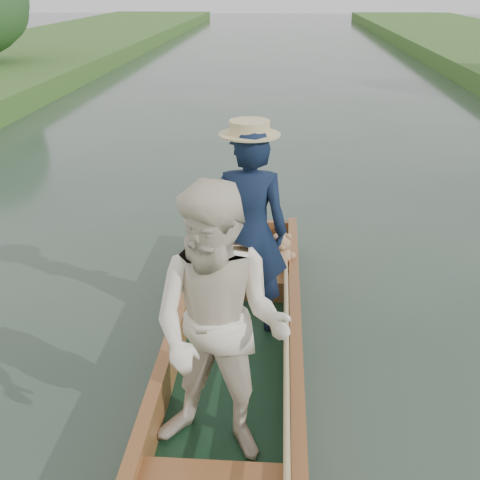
{
  "coord_description": "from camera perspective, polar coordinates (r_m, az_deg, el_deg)",
  "views": [
    {
      "loc": [
        0.34,
        -4.35,
        3.1
      ],
      "look_at": [
        0.0,
        0.6,
        0.95
      ],
      "focal_mm": 45.0,
      "sensor_mm": 36.0,
      "label": 1
    }
  ],
  "objects": [
    {
      "name": "ground",
      "position": [
        5.36,
        -0.45,
        -11.95
      ],
      "size": [
        120.0,
        120.0,
        0.0
      ],
      "primitive_type": "plane",
      "color": "#283D30",
      "rests_on": "ground"
    },
    {
      "name": "trees_far",
      "position": [
        18.61,
        1.24,
        21.49
      ],
      "size": [
        22.95,
        6.25,
        4.45
      ],
      "color": "#47331E",
      "rests_on": "ground"
    },
    {
      "name": "punt",
      "position": [
        4.72,
        -0.51,
        -6.33
      ],
      "size": [
        1.12,
        5.0,
        2.03
      ],
      "color": "black",
      "rests_on": "ground"
    }
  ]
}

